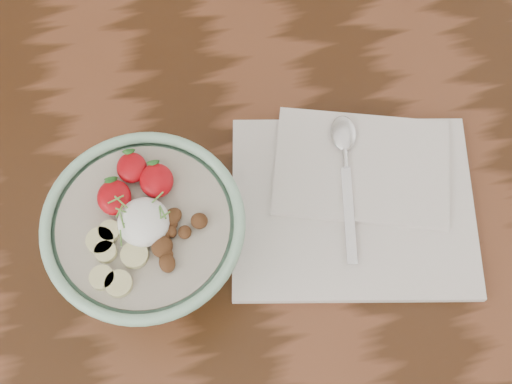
# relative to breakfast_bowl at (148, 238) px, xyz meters

# --- Properties ---
(table) EXTENTS (1.60, 0.90, 0.75)m
(table) POSITION_rel_breakfast_bowl_xyz_m (0.07, 0.02, -0.16)
(table) COLOR #381E0E
(table) RESTS_ON ground
(breakfast_bowl) EXTENTS (0.21, 0.21, 0.14)m
(breakfast_bowl) POSITION_rel_breakfast_bowl_xyz_m (0.00, 0.00, 0.00)
(breakfast_bowl) COLOR #94C8A7
(breakfast_bowl) RESTS_ON table
(napkin) EXTENTS (0.32, 0.28, 0.02)m
(napkin) POSITION_rel_breakfast_bowl_xyz_m (0.24, 0.02, -0.06)
(napkin) COLOR silver
(napkin) RESTS_ON table
(spoon) EXTENTS (0.06, 0.19, 0.01)m
(spoon) POSITION_rel_breakfast_bowl_xyz_m (0.24, 0.08, -0.05)
(spoon) COLOR silver
(spoon) RESTS_ON napkin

